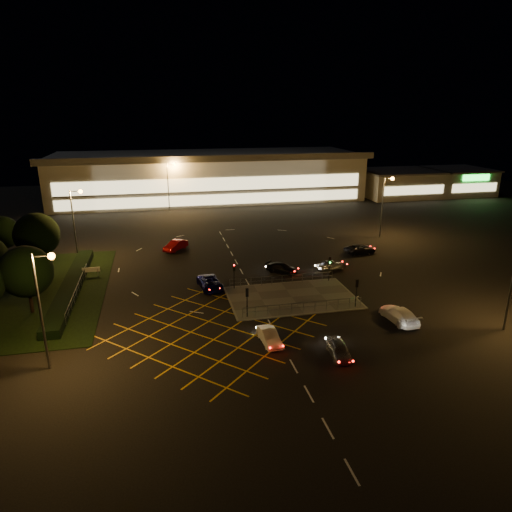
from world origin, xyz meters
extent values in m
plane|color=black|center=(0.00, 0.00, 0.00)|extent=(180.00, 180.00, 0.00)
cube|color=#4C4944|center=(2.00, -2.00, 0.06)|extent=(14.00, 9.00, 0.12)
cube|color=black|center=(-28.00, 6.00, 0.04)|extent=(18.00, 30.00, 0.08)
cube|color=black|center=(-23.00, 6.00, 0.50)|extent=(2.00, 26.00, 1.00)
cube|color=beige|center=(0.00, 62.00, 5.00)|extent=(70.00, 25.00, 10.00)
cube|color=slate|center=(0.00, 62.00, 10.20)|extent=(72.00, 26.50, 0.60)
cube|color=#FFEAA5|center=(0.00, 49.45, 5.00)|extent=(66.00, 0.20, 3.00)
cube|color=#FFEAA5|center=(0.00, 49.45, 1.80)|extent=(66.00, 0.20, 2.20)
cube|color=beige|center=(46.00, 54.00, 3.00)|extent=(18.00, 14.00, 6.00)
cube|color=slate|center=(46.00, 54.00, 6.15)|extent=(18.80, 14.80, 0.40)
cube|color=#FFEAA5|center=(46.00, 46.95, 2.60)|extent=(15.30, 0.20, 2.00)
cube|color=beige|center=(62.00, 54.00, 3.00)|extent=(14.00, 14.00, 6.00)
cube|color=slate|center=(62.00, 54.00, 6.15)|extent=(14.80, 14.80, 0.40)
cube|color=#FFEAA5|center=(62.00, 46.95, 2.60)|extent=(11.90, 0.20, 2.00)
cube|color=#19E533|center=(62.00, 46.85, 5.00)|extent=(7.00, 0.30, 1.40)
cylinder|color=slate|center=(-22.00, -12.00, 5.00)|extent=(0.20, 0.20, 10.00)
cylinder|color=slate|center=(-21.30, -12.00, 9.80)|extent=(1.40, 0.12, 0.12)
sphere|color=orange|center=(-20.60, -12.00, 9.75)|extent=(0.56, 0.56, 0.56)
cylinder|color=slate|center=(20.00, -14.00, 5.00)|extent=(0.20, 0.20, 10.00)
cylinder|color=slate|center=(-24.00, 18.00, 5.00)|extent=(0.20, 0.20, 10.00)
cylinder|color=slate|center=(-23.30, 18.00, 9.80)|extent=(1.40, 0.12, 0.12)
sphere|color=orange|center=(-22.60, 18.00, 9.75)|extent=(0.56, 0.56, 0.56)
cylinder|color=slate|center=(24.00, 20.00, 5.00)|extent=(0.20, 0.20, 10.00)
cylinder|color=slate|center=(24.70, 20.00, 9.80)|extent=(1.40, 0.12, 0.12)
sphere|color=orange|center=(25.40, 20.00, 9.75)|extent=(0.56, 0.56, 0.56)
cylinder|color=slate|center=(-10.00, 48.00, 5.00)|extent=(0.20, 0.20, 10.00)
cylinder|color=slate|center=(-9.30, 48.00, 9.80)|extent=(1.40, 0.12, 0.12)
sphere|color=orange|center=(-8.60, 48.00, 9.75)|extent=(0.56, 0.56, 0.56)
cylinder|color=slate|center=(30.00, 50.00, 5.00)|extent=(0.20, 0.20, 10.00)
cylinder|color=slate|center=(30.70, 50.00, 9.80)|extent=(1.40, 0.12, 0.12)
sphere|color=orange|center=(31.40, 50.00, 9.75)|extent=(0.56, 0.56, 0.56)
cylinder|color=black|center=(-4.00, -6.00, 1.62)|extent=(0.10, 0.10, 3.00)
cube|color=black|center=(-4.00, -6.00, 2.82)|extent=(0.28, 0.18, 0.90)
sphere|color=#19FF33|center=(-4.00, -5.87, 2.82)|extent=(0.16, 0.16, 0.16)
cylinder|color=black|center=(8.00, -6.00, 1.62)|extent=(0.10, 0.10, 3.00)
cube|color=black|center=(8.00, -6.00, 2.82)|extent=(0.28, 0.18, 0.90)
sphere|color=#19FF33|center=(8.00, -5.87, 2.82)|extent=(0.16, 0.16, 0.16)
cylinder|color=black|center=(-4.00, 2.00, 1.62)|extent=(0.10, 0.10, 3.00)
cube|color=black|center=(-4.00, 2.00, 2.82)|extent=(0.28, 0.18, 0.90)
sphere|color=#FF0C0C|center=(-4.00, 1.87, 2.82)|extent=(0.16, 0.16, 0.16)
cylinder|color=black|center=(8.00, 2.00, 1.62)|extent=(0.10, 0.10, 3.00)
cube|color=black|center=(8.00, 2.00, 2.82)|extent=(0.28, 0.18, 0.90)
sphere|color=#19FF33|center=(8.00, 1.87, 2.82)|extent=(0.16, 0.16, 0.16)
cylinder|color=black|center=(-28.00, 14.00, 1.44)|extent=(0.36, 0.36, 2.88)
sphere|color=black|center=(-28.00, 14.00, 4.96)|extent=(5.76, 5.76, 5.76)
cylinder|color=black|center=(-34.00, 20.00, 1.17)|extent=(0.36, 0.36, 2.34)
sphere|color=black|center=(-34.00, 20.00, 4.03)|extent=(4.68, 4.68, 4.68)
cylinder|color=black|center=(-26.00, 0.00, 1.35)|extent=(0.36, 0.36, 2.70)
sphere|color=black|center=(-26.00, 0.00, 4.65)|extent=(5.40, 5.40, 5.40)
imported|color=#ACB0B4|center=(2.31, -15.24, 0.67)|extent=(1.98, 4.07, 1.34)
imported|color=silver|center=(-3.06, -11.66, 0.65)|extent=(1.66, 4.03, 1.30)
imported|color=#0C0B46|center=(-6.78, 2.82, 0.71)|extent=(3.03, 5.39, 1.42)
imported|color=black|center=(3.15, 6.51, 0.62)|extent=(4.37, 4.10, 1.24)
imported|color=silver|center=(9.90, 6.13, 0.67)|extent=(4.11, 2.18, 1.33)
imported|color=#9D0B16|center=(-10.07, 19.57, 0.75)|extent=(4.06, 4.55, 1.50)
imported|color=black|center=(16.83, 12.14, 0.66)|extent=(4.98, 2.72, 1.32)
imported|color=silver|center=(10.92, -10.08, 0.76)|extent=(2.47, 5.34, 1.51)
camera|label=1|loc=(-12.23, -48.14, 20.62)|focal=32.00mm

